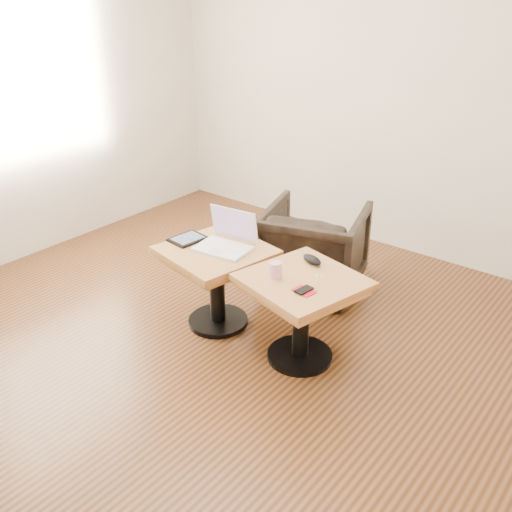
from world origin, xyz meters
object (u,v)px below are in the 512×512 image
Objects in this scene: armchair at (314,248)px; side_table_right at (302,299)px; laptop at (226,240)px; side_table_left at (216,268)px; striped_cup at (275,270)px.

side_table_right is at bearing 101.41° from armchair.
laptop is (-0.62, 0.04, 0.19)m from side_table_right.
side_table_left is 1.93× the size of laptop.
armchair is at bearing 108.81° from striped_cup.
striped_cup is at bearing -22.42° from laptop.
side_table_left is 0.97× the size of side_table_right.
side_table_left is at bearing -130.59° from laptop.
side_table_left is 1.00× the size of armchair.
side_table_right is 1.04× the size of armchair.
laptop reaches higher than side_table_right.
side_table_right is 0.65m from laptop.
side_table_left is at bearing -164.44° from side_table_right.
striped_cup is (0.53, -0.07, 0.19)m from side_table_left.
side_table_left is 0.66m from side_table_right.
laptop is at bearing 67.61° from side_table_left.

